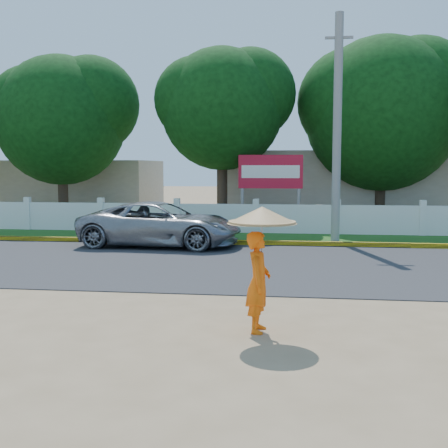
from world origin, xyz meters
name	(u,v)px	position (x,y,z in m)	size (l,w,h in m)	color
ground	(209,308)	(0.00, 0.00, 0.00)	(120.00, 120.00, 0.00)	#9E8460
road	(237,264)	(0.00, 4.50, 0.01)	(60.00, 7.00, 0.02)	#38383A
grass_verge	(253,238)	(0.00, 9.75, 0.01)	(60.00, 3.50, 0.03)	#2D601E
curb	(248,243)	(0.00, 8.05, 0.08)	(40.00, 0.18, 0.16)	yellow
fence	(256,219)	(0.00, 11.20, 0.55)	(40.00, 0.10, 1.10)	silver
building_near	(328,185)	(3.00, 18.00, 1.60)	(10.00, 6.00, 3.20)	#B7AD99
building_far	(79,187)	(-10.00, 19.00, 1.40)	(8.00, 5.00, 2.80)	#B7AD99
utility_pole	(337,129)	(2.79, 9.21, 3.71)	(0.28, 0.28, 7.42)	gray
vehicle	(161,224)	(-2.72, 7.45, 0.70)	(2.32, 5.04, 1.40)	gray
monk_with_parasol	(260,251)	(0.98, -1.28, 1.25)	(1.05, 1.05, 1.91)	#EE5E0C
billboard	(270,176)	(0.48, 12.30, 2.14)	(2.50, 0.13, 2.95)	gray
tree_row	(367,112)	(4.31, 14.13, 4.70)	(40.29, 7.90, 8.19)	#473828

